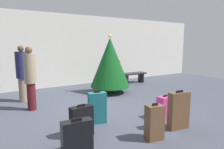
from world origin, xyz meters
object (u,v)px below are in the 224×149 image
Objects in this scene: suitcase_2 at (77,138)px; suitcase_0 at (179,111)px; suitcase_3 at (82,121)px; suitcase_5 at (97,108)px; holiday_tree at (110,62)px; traveller_1 at (30,77)px; suitcase_4 at (154,122)px; suitcase_1 at (165,107)px; traveller_0 at (22,73)px; waiting_bench at (134,76)px.

suitcase_0 is at bearing -3.96° from suitcase_2.
suitcase_3 is 0.71m from suitcase_5.
holiday_tree reaches higher than traveller_1.
suitcase_4 is at bearing -61.63° from traveller_1.
suitcase_0 is 1.46× the size of suitcase_1.
traveller_0 is at bearing 100.63° from suitcase_3.
suitcase_3 is (0.53, -2.19, -0.61)m from traveller_1.
suitcase_0 is 2.22m from suitcase_2.
suitcase_5 is (-0.54, 1.27, 0.02)m from suitcase_4.
suitcase_4 is at bearing -173.38° from suitcase_0.
suitcase_0 is at bearing -117.19° from waiting_bench.
suitcase_5 is at bearing 159.40° from suitcase_1.
traveller_1 is 2.74× the size of suitcase_2.
traveller_0 is 3.06× the size of suitcase_1.
suitcase_2 is at bearing -85.97° from traveller_1.
suitcase_5 is (1.16, -2.75, -0.56)m from traveller_0.
suitcase_0 reaches higher than suitcase_3.
holiday_tree is at bearing 53.05° from suitcase_5.
suitcase_2 is 0.84× the size of suitcase_5.
traveller_0 is at bearing 112.94° from suitcase_4.
traveller_1 is at bearing 129.35° from suitcase_0.
traveller_0 is 1.01× the size of traveller_1.
waiting_bench is at bearing 18.40° from traveller_1.
suitcase_5 is at bearing 138.07° from suitcase_0.
suitcase_0 is 0.66m from suitcase_1.
suitcase_5 is (0.90, 1.03, 0.06)m from suitcase_2.
suitcase_5 is (-1.32, 1.18, -0.04)m from suitcase_0.
suitcase_0 is (-2.32, -4.52, 0.05)m from waiting_bench.
traveller_0 is 2.78× the size of suitcase_2.
traveller_1 is at bearing 138.47° from suitcase_1.
suitcase_5 is (-3.63, -3.33, 0.01)m from waiting_bench.
traveller_1 is 3.02× the size of suitcase_1.
holiday_tree is 3.35× the size of suitcase_3.
holiday_tree is at bearing -8.05° from traveller_0.
suitcase_3 is at bearing -138.14° from waiting_bench.
suitcase_1 is at bearing -4.13° from suitcase_3.
traveller_1 reaches higher than suitcase_4.
waiting_bench is 1.92× the size of suitcase_2.
waiting_bench is 1.88× the size of suitcase_3.
suitcase_4 is at bearing -66.96° from suitcase_5.
suitcase_3 is at bearing -142.76° from suitcase_5.
suitcase_4 is at bearing -145.57° from suitcase_1.
suitcase_2 is 1.37m from suitcase_5.
waiting_bench is at bearing 62.81° from suitcase_0.
suitcase_2 reaches higher than suitcase_1.
traveller_1 is 2.07× the size of suitcase_0.
holiday_tree reaches higher than waiting_bench.
suitcase_5 reaches higher than suitcase_3.
traveller_1 is at bearing -161.60° from waiting_bench.
holiday_tree is at bearing 49.98° from suitcase_3.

